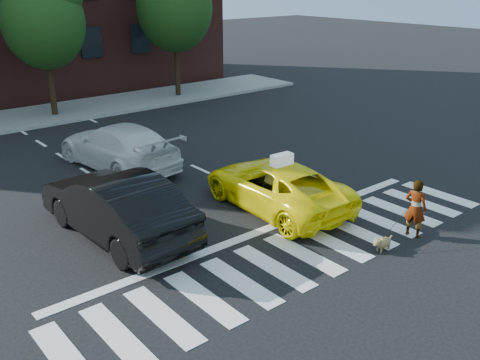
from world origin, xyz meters
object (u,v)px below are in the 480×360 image
object	(u,v)px
tree_mid	(43,11)
dog	(382,243)
white_suv	(118,146)
black_sedan	(116,206)
taxi	(276,186)
woman	(415,208)

from	to	relation	value
tree_mid	dog	size ratio (longest dim) A/B	10.84
tree_mid	white_suv	size ratio (longest dim) A/B	1.32
tree_mid	black_sedan	distance (m)	14.27
black_sedan	dog	size ratio (longest dim) A/B	7.91
dog	taxi	bearing A→B (deg)	98.65
tree_mid	woman	bearing A→B (deg)	-82.52
black_sedan	woman	world-z (taller)	black_sedan
taxi	dog	distance (m)	3.63
taxi	black_sedan	size ratio (longest dim) A/B	0.95
taxi	woman	distance (m)	3.90
white_suv	dog	world-z (taller)	white_suv
taxi	woman	world-z (taller)	woman
black_sedan	white_suv	size ratio (longest dim) A/B	0.97
white_suv	black_sedan	bearing A→B (deg)	56.58
woman	tree_mid	bearing A→B (deg)	-6.79
tree_mid	dog	world-z (taller)	tree_mid
tree_mid	taxi	distance (m)	15.11
taxi	dog	bearing A→B (deg)	96.46
woman	black_sedan	bearing A→B (deg)	36.36
woman	white_suv	bearing A→B (deg)	4.94
white_suv	dog	xyz separation A→B (m)	(2.09, -9.69, -0.56)
taxi	woman	size ratio (longest dim) A/B	3.17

